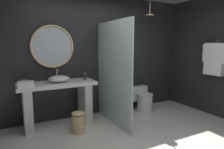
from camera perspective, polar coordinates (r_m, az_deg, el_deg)
name	(u,v)px	position (r m, az deg, el deg)	size (l,w,h in m)	color
back_wall_panel	(93,56)	(4.45, -5.40, 5.25)	(4.80, 0.10, 2.60)	#232326
side_wall_right	(210,56)	(5.01, 26.07, 4.79)	(0.10, 2.47, 2.60)	#232326
vanity_counter	(58,99)	(3.98, -15.22, -6.66)	(1.43, 0.57, 0.85)	silver
vessel_sink	(59,79)	(3.91, -14.93, -1.17)	(0.40, 0.33, 0.23)	white
tumbler_cup	(24,82)	(3.87, -23.81, -2.05)	(0.08, 0.08, 0.09)	silver
soap_dispenser	(85,76)	(4.07, -7.69, -0.56)	(0.05, 0.05, 0.14)	#282D28
round_wall_mirror	(53,47)	(4.11, -16.59, 7.65)	(0.84, 0.04, 0.84)	#D6B77F
shower_glass_panel	(113,74)	(3.87, 0.35, 0.27)	(0.02, 1.37, 2.00)	silver
rain_shower_head	(150,14)	(4.81, 10.71, 16.63)	(0.19, 0.19, 0.30)	#D6B77F
hanging_bathrobe	(214,58)	(4.77, 27.14, 4.26)	(0.20, 0.57, 0.75)	#D6B77F
toilet	(142,99)	(4.82, 8.66, -6.92)	(0.42, 0.57, 0.56)	white
waste_bin	(78,122)	(3.69, -9.58, -13.18)	(0.23, 0.23, 0.39)	#D6B77F
folded_hand_towel	(26,84)	(3.64, -23.35, -2.58)	(0.26, 0.20, 0.09)	white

